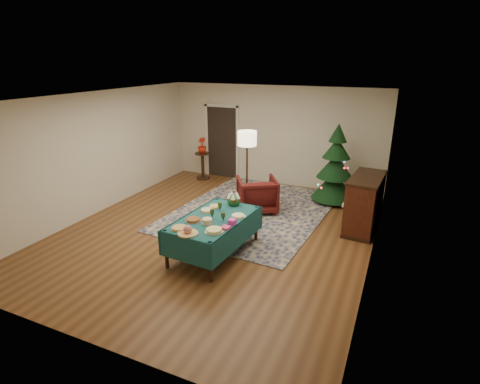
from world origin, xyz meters
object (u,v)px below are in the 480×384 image
at_px(potted_plant, 202,149).
at_px(piano, 364,204).
at_px(side_table, 203,166).
at_px(christmas_tree, 335,168).
at_px(buffet_table, 214,225).
at_px(armchair, 257,193).
at_px(gift_box, 232,222).
at_px(floor_lamp, 247,143).

xyz_separation_m(potted_plant, piano, (4.73, -1.69, -0.34)).
height_order(side_table, piano, piano).
bearing_deg(christmas_tree, potted_plant, 174.91).
relative_size(buffet_table, armchair, 2.14).
distance_m(buffet_table, piano, 3.18).
height_order(gift_box, piano, piano).
xyz_separation_m(gift_box, floor_lamp, (-0.79, 2.52, 0.79)).
bearing_deg(buffet_table, side_table, 121.85).
distance_m(potted_plant, piano, 5.03).
relative_size(side_table, potted_plant, 1.75).
height_order(buffet_table, floor_lamp, floor_lamp).
height_order(armchair, floor_lamp, floor_lamp).
relative_size(gift_box, christmas_tree, 0.06).
bearing_deg(armchair, buffet_table, 59.01).
xyz_separation_m(armchair, floor_lamp, (-0.34, 0.20, 1.10)).
bearing_deg(piano, potted_plant, 160.35).
height_order(potted_plant, piano, piano).
distance_m(buffet_table, side_table, 4.55).
relative_size(floor_lamp, piano, 1.32).
bearing_deg(potted_plant, armchair, -35.15).
bearing_deg(potted_plant, side_table, 0.00).
bearing_deg(buffet_table, floor_lamp, 98.92).
bearing_deg(side_table, christmas_tree, -5.09).
relative_size(gift_box, potted_plant, 0.25).
bearing_deg(piano, armchair, 179.42).
bearing_deg(christmas_tree, floor_lamp, -148.81).
bearing_deg(side_table, armchair, -35.15).
bearing_deg(piano, side_table, 160.35).
bearing_deg(side_table, gift_box, -54.76).
xyz_separation_m(buffet_table, armchair, (-0.03, 2.20, -0.12)).
height_order(gift_box, potted_plant, potted_plant).
height_order(gift_box, floor_lamp, floor_lamp).
relative_size(christmas_tree, piano, 1.42).
height_order(side_table, potted_plant, potted_plant).
distance_m(gift_box, floor_lamp, 2.75).
bearing_deg(floor_lamp, armchair, -30.48).
height_order(armchair, potted_plant, potted_plant).
height_order(floor_lamp, side_table, floor_lamp).
xyz_separation_m(floor_lamp, side_table, (-2.02, 1.46, -1.16)).
distance_m(armchair, christmas_tree, 2.05).
xyz_separation_m(buffet_table, side_table, (-2.40, 3.86, -0.18)).
xyz_separation_m(gift_box, side_table, (-2.81, 3.98, -0.37)).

